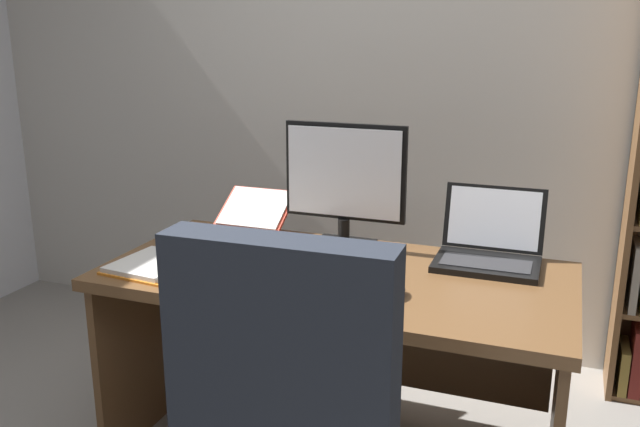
{
  "coord_description": "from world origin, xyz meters",
  "views": [
    {
      "loc": [
        0.72,
        -1.21,
        1.52
      ],
      "look_at": [
        -0.02,
        0.77,
        0.93
      ],
      "focal_mm": 37.79,
      "sensor_mm": 36.0,
      "label": 1
    }
  ],
  "objects_px": {
    "computer_mouse": "(394,291)",
    "open_binder": "(182,270)",
    "notepad": "(266,261)",
    "pen": "(271,260)",
    "reading_stand_with_book": "(253,213)",
    "laptop": "(489,248)",
    "keyboard": "(303,281)",
    "desk": "(342,316)",
    "monitor": "(345,186)"
  },
  "relations": [
    {
      "from": "desk",
      "to": "computer_mouse",
      "type": "height_order",
      "value": "computer_mouse"
    },
    {
      "from": "keyboard",
      "to": "reading_stand_with_book",
      "type": "relative_size",
      "value": 1.47
    },
    {
      "from": "monitor",
      "to": "pen",
      "type": "xyz_separation_m",
      "value": [
        -0.18,
        -0.27,
        -0.22
      ]
    },
    {
      "from": "laptop",
      "to": "open_binder",
      "type": "bearing_deg",
      "value": -153.94
    },
    {
      "from": "desk",
      "to": "keyboard",
      "type": "distance_m",
      "value": 0.31
    },
    {
      "from": "monitor",
      "to": "desk",
      "type": "bearing_deg",
      "value": -72.86
    },
    {
      "from": "keyboard",
      "to": "reading_stand_with_book",
      "type": "xyz_separation_m",
      "value": [
        -0.4,
        0.47,
        0.07
      ]
    },
    {
      "from": "laptop",
      "to": "open_binder",
      "type": "distance_m",
      "value": 1.06
    },
    {
      "from": "monitor",
      "to": "computer_mouse",
      "type": "xyz_separation_m",
      "value": [
        0.3,
        -0.41,
        -0.21
      ]
    },
    {
      "from": "computer_mouse",
      "to": "reading_stand_with_book",
      "type": "xyz_separation_m",
      "value": [
        -0.7,
        0.47,
        0.06
      ]
    },
    {
      "from": "desk",
      "to": "computer_mouse",
      "type": "bearing_deg",
      "value": -43.08
    },
    {
      "from": "desk",
      "to": "monitor",
      "type": "relative_size",
      "value": 3.37
    },
    {
      "from": "notepad",
      "to": "pen",
      "type": "xyz_separation_m",
      "value": [
        0.02,
        0.0,
        0.01
      ]
    },
    {
      "from": "computer_mouse",
      "to": "pen",
      "type": "relative_size",
      "value": 0.74
    },
    {
      "from": "laptop",
      "to": "pen",
      "type": "relative_size",
      "value": 2.52
    },
    {
      "from": "monitor",
      "to": "pen",
      "type": "distance_m",
      "value": 0.39
    },
    {
      "from": "open_binder",
      "to": "notepad",
      "type": "xyz_separation_m",
      "value": [
        0.22,
        0.19,
        -0.01
      ]
    },
    {
      "from": "laptop",
      "to": "computer_mouse",
      "type": "distance_m",
      "value": 0.48
    },
    {
      "from": "open_binder",
      "to": "pen",
      "type": "bearing_deg",
      "value": 44.96
    },
    {
      "from": "keyboard",
      "to": "computer_mouse",
      "type": "xyz_separation_m",
      "value": [
        0.3,
        0.0,
        0.01
      ]
    },
    {
      "from": "computer_mouse",
      "to": "open_binder",
      "type": "height_order",
      "value": "computer_mouse"
    },
    {
      "from": "desk",
      "to": "keyboard",
      "type": "xyz_separation_m",
      "value": [
        -0.06,
        -0.23,
        0.21
      ]
    },
    {
      "from": "monitor",
      "to": "keyboard",
      "type": "height_order",
      "value": "monitor"
    },
    {
      "from": "open_binder",
      "to": "laptop",
      "type": "bearing_deg",
      "value": 31.98
    },
    {
      "from": "pen",
      "to": "computer_mouse",
      "type": "bearing_deg",
      "value": -16.73
    },
    {
      "from": "desk",
      "to": "notepad",
      "type": "relative_size",
      "value": 7.47
    },
    {
      "from": "reading_stand_with_book",
      "to": "notepad",
      "type": "distance_m",
      "value": 0.39
    },
    {
      "from": "computer_mouse",
      "to": "pen",
      "type": "bearing_deg",
      "value": 163.27
    },
    {
      "from": "monitor",
      "to": "pen",
      "type": "height_order",
      "value": "monitor"
    },
    {
      "from": "laptop",
      "to": "reading_stand_with_book",
      "type": "distance_m",
      "value": 0.94
    },
    {
      "from": "notepad",
      "to": "keyboard",
      "type": "bearing_deg",
      "value": -35.82
    },
    {
      "from": "desk",
      "to": "notepad",
      "type": "distance_m",
      "value": 0.34
    },
    {
      "from": "keyboard",
      "to": "computer_mouse",
      "type": "relative_size",
      "value": 4.04
    },
    {
      "from": "laptop",
      "to": "computer_mouse",
      "type": "relative_size",
      "value": 3.39
    },
    {
      "from": "computer_mouse",
      "to": "pen",
      "type": "distance_m",
      "value": 0.5
    },
    {
      "from": "reading_stand_with_book",
      "to": "laptop",
      "type": "bearing_deg",
      "value": -3.2
    },
    {
      "from": "laptop",
      "to": "keyboard",
      "type": "height_order",
      "value": "laptop"
    },
    {
      "from": "laptop",
      "to": "notepad",
      "type": "distance_m",
      "value": 0.78
    },
    {
      "from": "computer_mouse",
      "to": "open_binder",
      "type": "distance_m",
      "value": 0.72
    },
    {
      "from": "computer_mouse",
      "to": "notepad",
      "type": "height_order",
      "value": "computer_mouse"
    },
    {
      "from": "monitor",
      "to": "computer_mouse",
      "type": "bearing_deg",
      "value": -53.76
    },
    {
      "from": "notepad",
      "to": "pen",
      "type": "bearing_deg",
      "value": 0.0
    },
    {
      "from": "monitor",
      "to": "reading_stand_with_book",
      "type": "height_order",
      "value": "monitor"
    },
    {
      "from": "desk",
      "to": "computer_mouse",
      "type": "distance_m",
      "value": 0.4
    },
    {
      "from": "notepad",
      "to": "desk",
      "type": "bearing_deg",
      "value": 18.21
    },
    {
      "from": "monitor",
      "to": "keyboard",
      "type": "bearing_deg",
      "value": -90.0
    },
    {
      "from": "open_binder",
      "to": "keyboard",
      "type": "bearing_deg",
      "value": 12.71
    },
    {
      "from": "monitor",
      "to": "notepad",
      "type": "bearing_deg",
      "value": -127.02
    },
    {
      "from": "keyboard",
      "to": "laptop",
      "type": "bearing_deg",
      "value": 38.0
    },
    {
      "from": "notepad",
      "to": "pen",
      "type": "relative_size",
      "value": 1.5
    }
  ]
}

